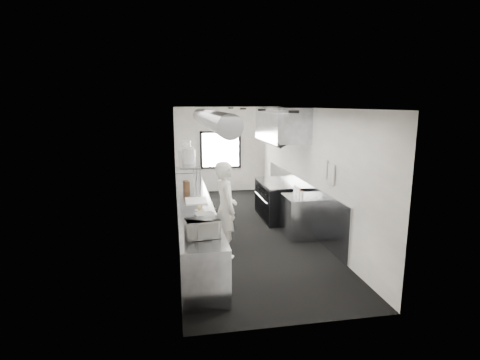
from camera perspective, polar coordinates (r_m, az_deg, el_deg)
name	(u,v)px	position (r m, az deg, el deg)	size (l,w,h in m)	color
floor	(242,229)	(8.91, 0.37, -7.41)	(3.00, 8.00, 0.01)	black
ceiling	(243,108)	(8.43, 0.39, 10.92)	(3.00, 8.00, 0.01)	beige
wall_back	(221,150)	(12.47, -2.98, 4.62)	(3.00, 0.02, 2.80)	silver
wall_front	(301,224)	(4.79, 9.19, -6.67)	(3.00, 0.02, 2.80)	silver
wall_left	(176,172)	(8.42, -9.71, 1.17)	(0.02, 8.00, 2.80)	silver
wall_right	(305,168)	(8.95, 9.87, 1.77)	(0.02, 8.00, 2.80)	silver
wall_cladding	(299,200)	(9.40, 8.96, -3.04)	(0.03, 5.50, 1.10)	gray
hvac_duct	(209,119)	(8.73, -4.68, 9.26)	(0.40, 0.40, 6.40)	gray
service_window	(221,150)	(12.44, -2.96, 4.60)	(1.36, 0.05, 1.25)	white
exhaust_hood	(281,124)	(9.38, 6.27, 8.40)	(0.81, 2.20, 0.88)	gray
prep_counter	(194,219)	(8.17, -6.99, -5.94)	(0.70, 6.00, 0.90)	gray
pass_shelf	(188,159)	(9.39, -7.92, 3.11)	(0.45, 3.00, 0.68)	gray
range	(277,200)	(9.65, 5.69, -3.06)	(0.88, 1.60, 0.94)	black
bottle_station	(299,216)	(8.41, 9.02, -5.48)	(0.65, 0.80, 0.90)	gray
far_work_table	(187,184)	(11.75, -8.02, -0.60)	(0.70, 1.20, 0.90)	gray
notice_sheet_a	(324,168)	(7.80, 12.70, 1.74)	(0.02, 0.28, 0.38)	silver
notice_sheet_b	(331,174)	(7.50, 13.71, 0.92)	(0.02, 0.28, 0.38)	silver
line_cook	(226,209)	(7.15, -2.21, -4.46)	(0.67, 0.44, 1.84)	white
microwave	(202,228)	(5.73, -5.77, -7.29)	(0.47, 0.36, 0.28)	silver
deli_tub_a	(192,232)	(5.87, -7.24, -7.85)	(0.13, 0.13, 0.09)	#A6B0A2
deli_tub_b	(194,227)	(6.07, -7.01, -7.14)	(0.14, 0.14, 0.10)	#A6B0A2
newspaper	(206,215)	(6.86, -5.22, -5.31)	(0.34, 0.42, 0.01)	silver
small_plate	(199,210)	(7.15, -6.18, -4.62)	(0.18, 0.18, 0.02)	white
pastry	(199,208)	(7.13, -6.19, -4.19)	(0.09, 0.09, 0.09)	tan
cutting_board	(196,201)	(7.86, -6.67, -3.13)	(0.44, 0.58, 0.02)	white
knife_block	(186,186)	(8.75, -8.16, -0.93)	(0.10, 0.22, 0.24)	brown
plate_stack_a	(189,156)	(8.52, -7.73, 3.58)	(0.27, 0.27, 0.31)	white
plate_stack_b	(189,154)	(9.09, -7.83, 3.99)	(0.23, 0.23, 0.29)	white
plate_stack_c	(186,151)	(9.42, -8.16, 4.35)	(0.23, 0.23, 0.33)	white
plate_stack_d	(186,148)	(9.94, -8.20, 4.87)	(0.25, 0.25, 0.38)	white
squeeze_bottle_a	(302,196)	(7.94, 9.42, -2.43)	(0.06, 0.06, 0.19)	white
squeeze_bottle_b	(299,194)	(8.10, 8.95, -2.15)	(0.06, 0.06, 0.18)	white
squeeze_bottle_c	(298,192)	(8.29, 8.89, -1.82)	(0.06, 0.06, 0.19)	white
squeeze_bottle_d	(296,191)	(8.39, 8.52, -1.67)	(0.06, 0.06, 0.19)	white
squeeze_bottle_e	(295,190)	(8.56, 8.32, -1.44)	(0.06, 0.06, 0.17)	white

